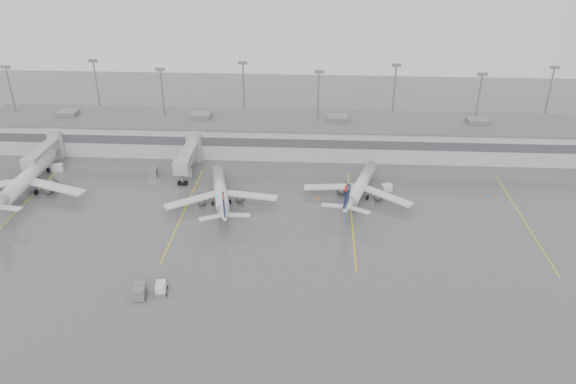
# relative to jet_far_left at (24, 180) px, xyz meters

# --- Properties ---
(ground) EXTENTS (260.00, 260.00, 0.00)m
(ground) POSITION_rel_jet_far_left_xyz_m (54.12, -29.84, -3.27)
(ground) COLOR #525255
(ground) RESTS_ON ground
(terminal) EXTENTS (152.00, 17.00, 9.45)m
(terminal) POSITION_rel_jet_far_left_xyz_m (54.12, 28.14, 0.91)
(terminal) COLOR #AEAEA9
(terminal) RESTS_ON ground
(light_masts) EXTENTS (142.40, 8.00, 20.60)m
(light_masts) POSITION_rel_jet_far_left_xyz_m (54.12, 33.91, 8.76)
(light_masts) COLOR gray
(light_masts) RESTS_ON ground
(jet_bridge_left) EXTENTS (4.00, 17.20, 7.00)m
(jet_bridge_left) POSITION_rel_jet_far_left_xyz_m (-1.38, 15.88, 0.60)
(jet_bridge_left) COLOR gray
(jet_bridge_left) RESTS_ON ground
(jet_bridge_right) EXTENTS (4.00, 17.20, 7.00)m
(jet_bridge_right) POSITION_rel_jet_far_left_xyz_m (33.62, 15.88, 0.60)
(jet_bridge_right) COLOR gray
(jet_bridge_right) RESTS_ON ground
(stand_markings) EXTENTS (105.25, 40.00, 0.01)m
(stand_markings) POSITION_rel_jet_far_left_xyz_m (54.12, -5.84, -3.26)
(stand_markings) COLOR #D4C70C
(stand_markings) RESTS_ON ground
(jet_far_left) EXTENTS (28.98, 32.48, 10.51)m
(jet_far_left) POSITION_rel_jet_far_left_xyz_m (0.00, 0.00, 0.00)
(jet_far_left) COLOR silver
(jet_far_left) RESTS_ON ground
(jet_mid_left) EXTENTS (23.56, 26.71, 8.77)m
(jet_mid_left) POSITION_rel_jet_far_left_xyz_m (43.90, -2.29, -0.54)
(jet_mid_left) COLOR silver
(jet_mid_left) RESTS_ON ground
(jet_mid_right) EXTENTS (23.19, 26.41, 8.81)m
(jet_mid_right) POSITION_rel_jet_far_left_xyz_m (73.71, 2.26, -0.53)
(jet_mid_right) COLOR silver
(jet_mid_right) RESTS_ON ground
(baggage_tug) EXTENTS (2.29, 3.17, 1.88)m
(baggage_tug) POSITION_rel_jet_far_left_xyz_m (39.03, -33.75, -2.53)
(baggage_tug) COLOR silver
(baggage_tug) RESTS_ON ground
(baggage_cart) EXTENTS (2.29, 3.43, 2.05)m
(baggage_cart) POSITION_rel_jet_far_left_xyz_m (35.83, -34.95, -2.20)
(baggage_cart) COLOR slate
(baggage_cart) RESTS_ON ground
(gse_uld_a) EXTENTS (2.68, 2.04, 1.72)m
(gse_uld_a) POSITION_rel_jet_far_left_xyz_m (1.94, 11.70, -2.41)
(gse_uld_a) COLOR silver
(gse_uld_a) RESTS_ON ground
(gse_uld_b) EXTENTS (2.99, 2.43, 1.84)m
(gse_uld_b) POSITION_rel_jet_far_left_xyz_m (33.42, 10.66, -2.35)
(gse_uld_b) COLOR silver
(gse_uld_b) RESTS_ON ground
(gse_uld_c) EXTENTS (2.52, 2.06, 1.54)m
(gse_uld_c) POSITION_rel_jet_far_left_xyz_m (80.00, 5.73, -2.50)
(gse_uld_c) COLOR silver
(gse_uld_c) RESTS_ON ground
(gse_loader) EXTENTS (2.43, 3.41, 1.97)m
(gse_loader) POSITION_rel_jet_far_left_xyz_m (25.49, 10.52, -2.28)
(gse_loader) COLOR slate
(gse_loader) RESTS_ON ground
(cone_a) EXTENTS (0.48, 0.48, 0.77)m
(cone_a) POSITION_rel_jet_far_left_xyz_m (7.53, 0.67, -2.88)
(cone_a) COLOR orange
(cone_a) RESTS_ON ground
(cone_b) EXTENTS (0.44, 0.44, 0.70)m
(cone_b) POSITION_rel_jet_far_left_xyz_m (36.81, 5.17, -2.91)
(cone_b) COLOR orange
(cone_b) RESTS_ON ground
(cone_c) EXTENTS (0.44, 0.44, 0.71)m
(cone_c) POSITION_rel_jet_far_left_xyz_m (64.27, 0.75, -2.91)
(cone_c) COLOR orange
(cone_c) RESTS_ON ground
(cone_d) EXTENTS (0.44, 0.44, 0.69)m
(cone_d) POSITION_rel_jet_far_left_xyz_m (103.67, 4.15, -2.92)
(cone_d) COLOR orange
(cone_d) RESTS_ON ground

